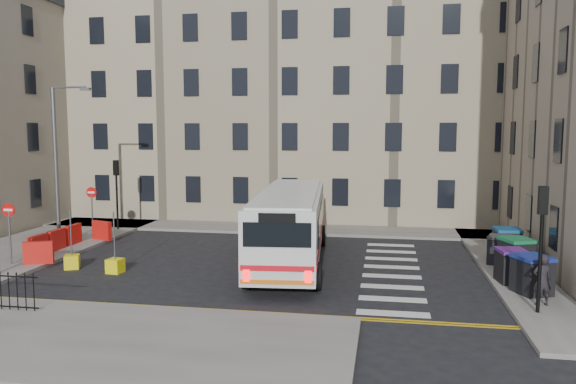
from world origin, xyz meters
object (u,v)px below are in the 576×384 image
(streetlamp, at_px, (56,163))
(bollard_yellow, at_px, (115,266))
(wheelie_bin_b, at_px, (511,266))
(wheelie_bin_e, at_px, (507,243))
(wheelie_bin_d, at_px, (500,250))
(bus, at_px, (290,223))
(wheelie_bin_c, at_px, (517,255))
(bollard_chevron, at_px, (72,262))
(wheelie_bin_a, at_px, (532,274))
(pedestrian, at_px, (542,280))

(streetlamp, relative_size, bollard_yellow, 13.57)
(streetlamp, distance_m, wheelie_bin_b, 22.15)
(wheelie_bin_e, distance_m, bollard_yellow, 17.48)
(wheelie_bin_d, height_order, bollard_yellow, wheelie_bin_d)
(bus, distance_m, wheelie_bin_c, 9.67)
(wheelie_bin_d, bearing_deg, wheelie_bin_b, -74.20)
(bollard_yellow, xyz_separation_m, bollard_chevron, (-2.20, 0.36, 0.00))
(wheelie_bin_a, bearing_deg, bollard_chevron, 153.64)
(bus, xyz_separation_m, pedestrian, (9.43, -5.03, -0.86))
(streetlamp, height_order, wheelie_bin_a, streetlamp)
(wheelie_bin_e, bearing_deg, wheelie_bin_a, -96.58)
(wheelie_bin_c, relative_size, pedestrian, 0.91)
(wheelie_bin_a, relative_size, bollard_chevron, 2.63)
(streetlamp, distance_m, wheelie_bin_c, 22.46)
(wheelie_bin_d, bearing_deg, streetlamp, -163.03)
(wheelie_bin_b, xyz_separation_m, bollard_chevron, (-18.24, -0.41, -0.51))
(bus, height_order, wheelie_bin_d, bus)
(bus, xyz_separation_m, wheelie_bin_b, (9.03, -2.21, -1.06))
(wheelie_bin_d, bearing_deg, wheelie_bin_c, -54.08)
(wheelie_bin_a, bearing_deg, wheelie_bin_d, 69.79)
(streetlamp, xyz_separation_m, wheelie_bin_e, (22.20, 0.43, -3.48))
(bus, bearing_deg, wheelie_bin_e, 6.85)
(wheelie_bin_a, distance_m, bollard_yellow, 16.47)
(wheelie_bin_d, relative_size, pedestrian, 0.80)
(pedestrian, distance_m, bollard_chevron, 18.81)
(wheelie_bin_b, xyz_separation_m, wheelie_bin_d, (0.17, 3.13, -0.03))
(bus, xyz_separation_m, wheelie_bin_a, (9.44, -3.65, -1.02))
(wheelie_bin_c, bearing_deg, bus, 156.93)
(wheelie_bin_c, bearing_deg, wheelie_bin_a, -113.66)
(wheelie_bin_b, relative_size, bollard_chevron, 2.18)
(streetlamp, xyz_separation_m, bollard_yellow, (5.48, -4.63, -4.04))
(wheelie_bin_b, distance_m, wheelie_bin_c, 1.89)
(wheelie_bin_d, bearing_deg, wheelie_bin_e, 85.00)
(streetlamp, relative_size, wheelie_bin_a, 5.16)
(wheelie_bin_b, xyz_separation_m, pedestrian, (0.39, -2.82, 0.21))
(wheelie_bin_e, relative_size, pedestrian, 0.81)
(streetlamp, height_order, bollard_yellow, streetlamp)
(wheelie_bin_a, distance_m, wheelie_bin_c, 3.25)
(wheelie_bin_a, bearing_deg, pedestrian, -113.71)
(streetlamp, distance_m, bollard_yellow, 8.23)
(wheelie_bin_e, xyz_separation_m, bollard_chevron, (-18.92, -4.70, -0.55))
(bus, bearing_deg, bollard_chevron, -169.38)
(pedestrian, relative_size, bollard_chevron, 2.87)
(wheelie_bin_a, bearing_deg, streetlamp, 143.22)
(streetlamp, bearing_deg, bus, -7.54)
(wheelie_bin_d, bearing_deg, wheelie_bin_a, -68.14)
(bus, relative_size, pedestrian, 7.03)
(wheelie_bin_c, distance_m, bollard_chevron, 18.96)
(pedestrian, bearing_deg, bus, -40.26)
(bus, xyz_separation_m, bollard_chevron, (-9.21, -2.62, -1.57))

